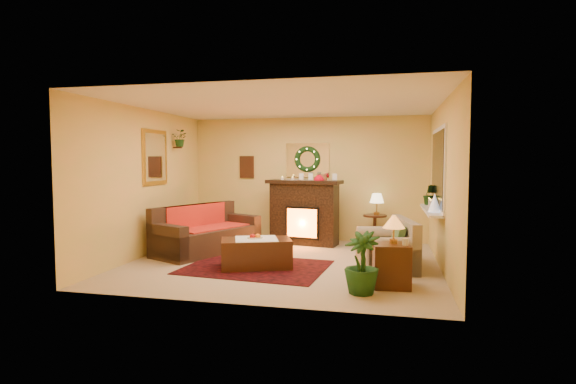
% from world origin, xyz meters
% --- Properties ---
extents(floor, '(5.00, 5.00, 0.00)m').
position_xyz_m(floor, '(0.00, 0.00, 0.00)').
color(floor, beige).
rests_on(floor, ground).
extents(ceiling, '(5.00, 5.00, 0.00)m').
position_xyz_m(ceiling, '(0.00, 0.00, 2.60)').
color(ceiling, white).
rests_on(ceiling, ground).
extents(wall_back, '(5.00, 5.00, 0.00)m').
position_xyz_m(wall_back, '(0.00, 2.25, 1.30)').
color(wall_back, '#EFD88C').
rests_on(wall_back, ground).
extents(wall_front, '(5.00, 5.00, 0.00)m').
position_xyz_m(wall_front, '(0.00, -2.25, 1.30)').
color(wall_front, '#EFD88C').
rests_on(wall_front, ground).
extents(wall_left, '(4.50, 4.50, 0.00)m').
position_xyz_m(wall_left, '(-2.50, 0.00, 1.30)').
color(wall_left, '#EFD88C').
rests_on(wall_left, ground).
extents(wall_right, '(4.50, 4.50, 0.00)m').
position_xyz_m(wall_right, '(2.50, 0.00, 1.30)').
color(wall_right, '#EFD88C').
rests_on(wall_right, ground).
extents(area_rug, '(2.32, 1.83, 0.01)m').
position_xyz_m(area_rug, '(-0.34, -0.45, 0.01)').
color(area_rug, maroon).
rests_on(area_rug, floor).
extents(sofa, '(1.64, 2.20, 0.87)m').
position_xyz_m(sofa, '(-1.56, 0.50, 0.43)').
color(sofa, '#4F3825').
rests_on(sofa, floor).
extents(red_throw, '(0.87, 1.41, 0.02)m').
position_xyz_m(red_throw, '(-1.61, 0.62, 0.46)').
color(red_throw, red).
rests_on(red_throw, sofa).
extents(fireplace, '(1.39, 0.63, 1.23)m').
position_xyz_m(fireplace, '(0.03, 1.68, 0.55)').
color(fireplace, black).
rests_on(fireplace, floor).
extents(poinsettia, '(0.22, 0.22, 0.22)m').
position_xyz_m(poinsettia, '(0.35, 1.65, 1.30)').
color(poinsettia, red).
rests_on(poinsettia, fireplace).
extents(mantel_candle_a, '(0.06, 0.06, 0.19)m').
position_xyz_m(mantel_candle_a, '(-0.42, 1.68, 1.26)').
color(mantel_candle_a, white).
rests_on(mantel_candle_a, fireplace).
extents(mantel_candle_b, '(0.06, 0.06, 0.19)m').
position_xyz_m(mantel_candle_b, '(-0.20, 1.65, 1.26)').
color(mantel_candle_b, white).
rests_on(mantel_candle_b, fireplace).
extents(mantel_mirror, '(0.92, 0.02, 0.72)m').
position_xyz_m(mantel_mirror, '(0.00, 2.23, 1.70)').
color(mantel_mirror, white).
rests_on(mantel_mirror, wall_back).
extents(wreath, '(0.55, 0.11, 0.55)m').
position_xyz_m(wreath, '(0.00, 2.19, 1.72)').
color(wreath, '#194719').
rests_on(wreath, wall_back).
extents(wall_art, '(0.32, 0.03, 0.48)m').
position_xyz_m(wall_art, '(-1.35, 2.23, 1.55)').
color(wall_art, '#381E11').
rests_on(wall_art, wall_back).
extents(gold_mirror, '(0.03, 0.84, 1.00)m').
position_xyz_m(gold_mirror, '(-2.48, 0.30, 1.75)').
color(gold_mirror, gold).
rests_on(gold_mirror, wall_left).
extents(hanging_plant, '(0.33, 0.28, 0.36)m').
position_xyz_m(hanging_plant, '(-2.34, 1.05, 1.97)').
color(hanging_plant, '#194719').
rests_on(hanging_plant, wall_left).
extents(loveseat, '(1.03, 1.45, 0.76)m').
position_xyz_m(loveseat, '(1.66, 0.05, 0.42)').
color(loveseat, tan).
rests_on(loveseat, floor).
extents(window_frame, '(0.03, 1.86, 1.36)m').
position_xyz_m(window_frame, '(2.48, 0.55, 1.55)').
color(window_frame, white).
rests_on(window_frame, wall_right).
extents(window_glass, '(0.02, 1.70, 1.22)m').
position_xyz_m(window_glass, '(2.47, 0.55, 1.55)').
color(window_glass, black).
rests_on(window_glass, wall_right).
extents(window_sill, '(0.22, 1.86, 0.04)m').
position_xyz_m(window_sill, '(2.38, 0.55, 0.87)').
color(window_sill, white).
rests_on(window_sill, wall_right).
extents(mini_tree, '(0.19, 0.19, 0.28)m').
position_xyz_m(mini_tree, '(2.39, 0.09, 1.04)').
color(mini_tree, white).
rests_on(mini_tree, window_sill).
extents(sill_plant, '(0.27, 0.21, 0.49)m').
position_xyz_m(sill_plant, '(2.41, 1.29, 1.08)').
color(sill_plant, '#193E1C').
rests_on(sill_plant, window_sill).
extents(side_table_round, '(0.54, 0.54, 0.61)m').
position_xyz_m(side_table_round, '(1.43, 1.90, 0.32)').
color(side_table_round, '#472412').
rests_on(side_table_round, floor).
extents(lamp_cream, '(0.28, 0.28, 0.43)m').
position_xyz_m(lamp_cream, '(1.46, 1.93, 0.88)').
color(lamp_cream, '#FFE6A7').
rests_on(lamp_cream, side_table_round).
extents(end_table_square, '(0.52, 0.52, 0.58)m').
position_xyz_m(end_table_square, '(1.75, -1.09, 0.27)').
color(end_table_square, '#432919').
rests_on(end_table_square, floor).
extents(lamp_tiffany, '(0.30, 0.30, 0.44)m').
position_xyz_m(lamp_tiffany, '(1.77, -1.05, 0.74)').
color(lamp_tiffany, '#FFB034').
rests_on(lamp_tiffany, end_table_square).
extents(coffee_table, '(1.23, 0.93, 0.46)m').
position_xyz_m(coffee_table, '(-0.33, -0.47, 0.21)').
color(coffee_table, '#472219').
rests_on(coffee_table, floor).
extents(fruit_bowl, '(0.24, 0.24, 0.06)m').
position_xyz_m(fruit_bowl, '(-0.36, -0.44, 0.45)').
color(fruit_bowl, beige).
rests_on(fruit_bowl, coffee_table).
extents(floor_palm, '(1.74, 1.74, 2.38)m').
position_xyz_m(floor_palm, '(1.38, -1.49, 0.45)').
color(floor_palm, '#153810').
rests_on(floor_palm, floor).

